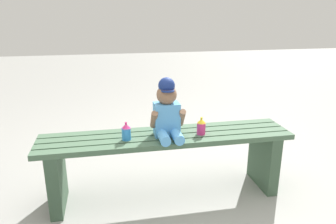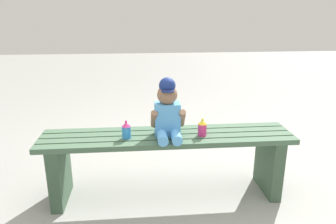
{
  "view_description": "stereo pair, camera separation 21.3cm",
  "coord_description": "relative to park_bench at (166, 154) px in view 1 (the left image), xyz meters",
  "views": [
    {
      "loc": [
        -0.39,
        -2.04,
        1.31
      ],
      "look_at": [
        0.0,
        -0.05,
        0.66
      ],
      "focal_mm": 34.35,
      "sensor_mm": 36.0,
      "label": 1
    },
    {
      "loc": [
        -0.18,
        -2.07,
        1.31
      ],
      "look_at": [
        0.0,
        -0.05,
        0.66
      ],
      "focal_mm": 34.35,
      "sensor_mm": 36.0,
      "label": 2
    }
  ],
  "objects": [
    {
      "name": "child_figure",
      "position": [
        0.0,
        -0.03,
        0.33
      ],
      "size": [
        0.23,
        0.27,
        0.4
      ],
      "color": "#59A5E5",
      "rests_on": "park_bench"
    },
    {
      "name": "ground_plane",
      "position": [
        0.0,
        0.0,
        -0.32
      ],
      "size": [
        16.0,
        16.0,
        0.0
      ],
      "primitive_type": "plane",
      "color": "#999993"
    },
    {
      "name": "sippy_cup_right",
      "position": [
        0.24,
        -0.04,
        0.21
      ],
      "size": [
        0.06,
        0.06,
        0.12
      ],
      "color": "#E5337F",
      "rests_on": "park_bench"
    },
    {
      "name": "sippy_cup_left",
      "position": [
        -0.28,
        -0.04,
        0.21
      ],
      "size": [
        0.06,
        0.06,
        0.12
      ],
      "color": "#338CE5",
      "rests_on": "park_bench"
    },
    {
      "name": "park_bench",
      "position": [
        0.0,
        0.0,
        0.0
      ],
      "size": [
        1.75,
        0.36,
        0.48
      ],
      "color": "#47664C",
      "rests_on": "ground_plane"
    }
  ]
}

